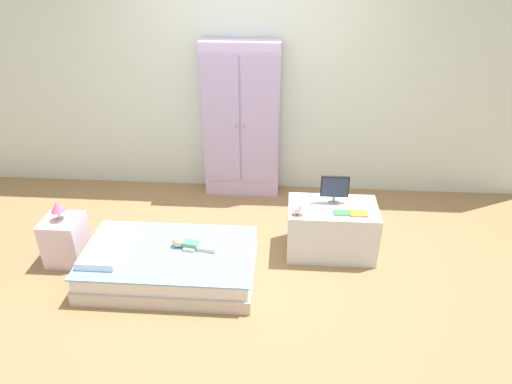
% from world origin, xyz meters
% --- Properties ---
extents(ground_plane, '(10.00, 10.00, 0.02)m').
position_xyz_m(ground_plane, '(0.00, 0.00, -0.01)').
color(ground_plane, '#99754C').
extents(back_wall, '(6.40, 0.05, 2.70)m').
position_xyz_m(back_wall, '(0.00, 1.57, 1.35)').
color(back_wall, silver).
rests_on(back_wall, ground_plane).
extents(bed, '(1.44, 0.86, 0.27)m').
position_xyz_m(bed, '(-0.56, -0.16, 0.13)').
color(bed, beige).
rests_on(bed, ground_plane).
extents(pillow, '(0.31, 0.62, 0.06)m').
position_xyz_m(pillow, '(-1.09, -0.16, 0.30)').
color(pillow, silver).
rests_on(pillow, bed).
extents(doll, '(0.39, 0.15, 0.10)m').
position_xyz_m(doll, '(-0.43, -0.09, 0.30)').
color(doll, '#4CA375').
rests_on(doll, bed).
extents(nightstand, '(0.33, 0.33, 0.43)m').
position_xyz_m(nightstand, '(-1.55, 0.01, 0.21)').
color(nightstand, silver).
rests_on(nightstand, ground_plane).
extents(table_lamp, '(0.12, 0.12, 0.18)m').
position_xyz_m(table_lamp, '(-1.55, 0.01, 0.55)').
color(table_lamp, '#B7B2AD').
rests_on(table_lamp, nightstand).
extents(wardrobe, '(0.82, 0.27, 1.69)m').
position_xyz_m(wardrobe, '(-0.10, 1.41, 0.85)').
color(wardrobe, silver).
rests_on(wardrobe, ground_plane).
extents(tv_stand, '(0.80, 0.48, 0.48)m').
position_xyz_m(tv_stand, '(0.83, 0.31, 0.24)').
color(tv_stand, silver).
rests_on(tv_stand, ground_plane).
extents(tv_monitor, '(0.25, 0.10, 0.26)m').
position_xyz_m(tv_monitor, '(0.84, 0.40, 0.63)').
color(tv_monitor, '#99999E').
rests_on(tv_monitor, tv_stand).
extents(rocking_horse_toy, '(0.09, 0.04, 0.11)m').
position_xyz_m(rocking_horse_toy, '(0.51, 0.15, 0.53)').
color(rocking_horse_toy, '#8E6642').
rests_on(rocking_horse_toy, tv_stand).
extents(book_green, '(0.14, 0.09, 0.01)m').
position_xyz_m(book_green, '(0.89, 0.20, 0.48)').
color(book_green, '#429E51').
rests_on(book_green, tv_stand).
extents(book_orange, '(0.15, 0.11, 0.01)m').
position_xyz_m(book_orange, '(1.04, 0.20, 0.48)').
color(book_orange, orange).
rests_on(book_orange, tv_stand).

